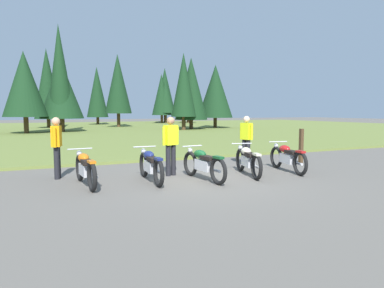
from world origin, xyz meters
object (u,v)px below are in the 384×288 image
(motorcycle_navy, at_px, (151,165))
(rider_in_hivis_vest, at_px, (246,137))
(motorcycle_orange, at_px, (85,168))
(motorcycle_cream, at_px, (248,160))
(rider_checking_bike, at_px, (171,142))
(motorcycle_red, at_px, (287,157))
(trail_marker_post, at_px, (301,146))
(motorcycle_british_green, at_px, (203,164))
(rider_with_back_turned, at_px, (57,144))

(motorcycle_navy, height_order, rider_in_hivis_vest, rider_in_hivis_vest)
(motorcycle_orange, distance_m, motorcycle_cream, 4.44)
(motorcycle_cream, bearing_deg, rider_checking_bike, 157.01)
(motorcycle_orange, distance_m, rider_in_hivis_vest, 5.50)
(motorcycle_orange, distance_m, motorcycle_red, 5.87)
(trail_marker_post, bearing_deg, motorcycle_orange, -173.48)
(rider_in_hivis_vest, height_order, rider_checking_bike, same)
(motorcycle_british_green, xyz_separation_m, rider_with_back_turned, (-3.54, 1.78, 0.51))
(motorcycle_navy, bearing_deg, rider_in_hivis_vest, 18.85)
(motorcycle_british_green, relative_size, rider_in_hivis_vest, 1.26)
(motorcycle_orange, height_order, motorcycle_british_green, same)
(motorcycle_navy, height_order, trail_marker_post, trail_marker_post)
(motorcycle_orange, bearing_deg, motorcycle_cream, -5.65)
(motorcycle_orange, bearing_deg, trail_marker_post, 6.52)
(rider_in_hivis_vest, height_order, trail_marker_post, rider_in_hivis_vest)
(motorcycle_british_green, bearing_deg, rider_in_hivis_vest, 34.28)
(rider_with_back_turned, bearing_deg, rider_checking_bike, -15.66)
(rider_checking_bike, bearing_deg, trail_marker_post, 4.86)
(motorcycle_cream, distance_m, rider_with_back_turned, 5.31)
(motorcycle_british_green, distance_m, motorcycle_red, 2.89)
(motorcycle_cream, distance_m, rider_in_hivis_vest, 1.88)
(motorcycle_british_green, height_order, trail_marker_post, trail_marker_post)
(trail_marker_post, bearing_deg, motorcycle_navy, -170.11)
(motorcycle_cream, relative_size, trail_marker_post, 1.70)
(motorcycle_british_green, bearing_deg, motorcycle_orange, 169.95)
(motorcycle_british_green, relative_size, trail_marker_post, 1.74)
(motorcycle_navy, distance_m, motorcycle_cream, 2.82)
(rider_in_hivis_vest, distance_m, trail_marker_post, 2.18)
(motorcycle_orange, height_order, rider_with_back_turned, rider_with_back_turned)
(rider_in_hivis_vest, xyz_separation_m, rider_with_back_turned, (-5.94, 0.15, 0.00))
(motorcycle_navy, bearing_deg, motorcycle_british_green, -14.81)
(rider_checking_bike, height_order, rider_with_back_turned, same)
(motorcycle_cream, bearing_deg, trail_marker_post, 22.82)
(motorcycle_cream, height_order, trail_marker_post, trail_marker_post)
(motorcycle_cream, distance_m, trail_marker_post, 3.34)
(motorcycle_red, xyz_separation_m, trail_marker_post, (1.65, 1.27, 0.17))
(motorcycle_cream, xyz_separation_m, rider_checking_bike, (-2.03, 0.86, 0.51))
(motorcycle_orange, relative_size, rider_with_back_turned, 1.26)
(rider_in_hivis_vest, bearing_deg, motorcycle_navy, -161.15)
(motorcycle_cream, bearing_deg, motorcycle_navy, 174.54)
(motorcycle_orange, distance_m, trail_marker_post, 7.55)
(motorcycle_orange, relative_size, trail_marker_post, 1.74)
(motorcycle_orange, xyz_separation_m, motorcycle_british_green, (2.96, -0.52, 0.00))
(motorcycle_navy, xyz_separation_m, rider_with_back_turned, (-2.19, 1.43, 0.51))
(motorcycle_orange, relative_size, motorcycle_navy, 1.00)
(rider_with_back_turned, bearing_deg, motorcycle_british_green, -26.71)
(rider_checking_bike, bearing_deg, rider_with_back_turned, 164.34)
(motorcycle_orange, xyz_separation_m, motorcycle_navy, (1.61, -0.17, 0.00))
(motorcycle_orange, bearing_deg, motorcycle_british_green, -10.05)
(motorcycle_cream, distance_m, rider_checking_bike, 2.26)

